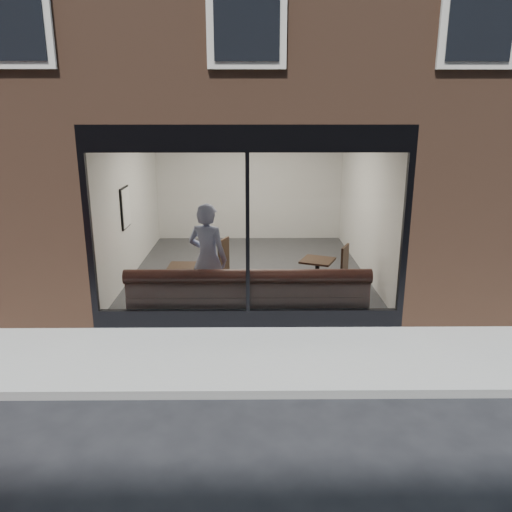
{
  "coord_description": "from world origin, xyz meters",
  "views": [
    {
      "loc": [
        0.06,
        -5.46,
        3.36
      ],
      "look_at": [
        0.13,
        2.4,
        1.1
      ],
      "focal_mm": 35.0,
      "sensor_mm": 36.0,
      "label": 1
    }
  ],
  "objects_px": {
    "person": "(208,259)",
    "cafe_table_left": "(184,267)",
    "cafe_table_right": "(318,260)",
    "cafe_chair_left": "(216,272)",
    "banquette": "(248,305)",
    "cafe_chair_right": "(334,280)"
  },
  "relations": [
    {
      "from": "banquette",
      "to": "cafe_chair_left",
      "type": "xyz_separation_m",
      "value": [
        -0.68,
        1.8,
        0.01
      ]
    },
    {
      "from": "cafe_table_left",
      "to": "cafe_chair_left",
      "type": "height_order",
      "value": "cafe_table_left"
    },
    {
      "from": "person",
      "to": "cafe_table_right",
      "type": "distance_m",
      "value": 2.08
    },
    {
      "from": "cafe_table_right",
      "to": "cafe_chair_right",
      "type": "xyz_separation_m",
      "value": [
        0.38,
        0.34,
        -0.5
      ]
    },
    {
      "from": "cafe_table_right",
      "to": "cafe_chair_left",
      "type": "xyz_separation_m",
      "value": [
        -1.96,
        0.9,
        -0.5
      ]
    },
    {
      "from": "banquette",
      "to": "cafe_table_left",
      "type": "xyz_separation_m",
      "value": [
        -1.15,
        0.55,
        0.52
      ]
    },
    {
      "from": "cafe_table_right",
      "to": "cafe_chair_left",
      "type": "relative_size",
      "value": 1.24
    },
    {
      "from": "cafe_table_left",
      "to": "banquette",
      "type": "bearing_deg",
      "value": -25.62
    },
    {
      "from": "banquette",
      "to": "cafe_chair_right",
      "type": "relative_size",
      "value": 8.78
    },
    {
      "from": "banquette",
      "to": "cafe_chair_right",
      "type": "xyz_separation_m",
      "value": [
        1.66,
        1.25,
        0.01
      ]
    },
    {
      "from": "cafe_chair_right",
      "to": "person",
      "type": "bearing_deg",
      "value": 46.7
    },
    {
      "from": "person",
      "to": "cafe_table_left",
      "type": "bearing_deg",
      "value": -7.23
    },
    {
      "from": "cafe_table_left",
      "to": "cafe_table_right",
      "type": "bearing_deg",
      "value": 8.43
    },
    {
      "from": "cafe_table_right",
      "to": "person",
      "type": "bearing_deg",
      "value": -162.63
    },
    {
      "from": "person",
      "to": "cafe_table_left",
      "type": "distance_m",
      "value": 0.57
    },
    {
      "from": "banquette",
      "to": "person",
      "type": "xyz_separation_m",
      "value": [
        -0.69,
        0.29,
        0.74
      ]
    },
    {
      "from": "banquette",
      "to": "person",
      "type": "relative_size",
      "value": 2.08
    },
    {
      "from": "banquette",
      "to": "cafe_table_right",
      "type": "bearing_deg",
      "value": 35.41
    },
    {
      "from": "person",
      "to": "cafe_chair_right",
      "type": "bearing_deg",
      "value": -135.75
    },
    {
      "from": "cafe_chair_right",
      "to": "banquette",
      "type": "bearing_deg",
      "value": 61.53
    },
    {
      "from": "cafe_table_left",
      "to": "cafe_chair_left",
      "type": "relative_size",
      "value": 1.19
    },
    {
      "from": "person",
      "to": "cafe_table_right",
      "type": "xyz_separation_m",
      "value": [
        1.97,
        0.62,
        -0.22
      ]
    }
  ]
}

